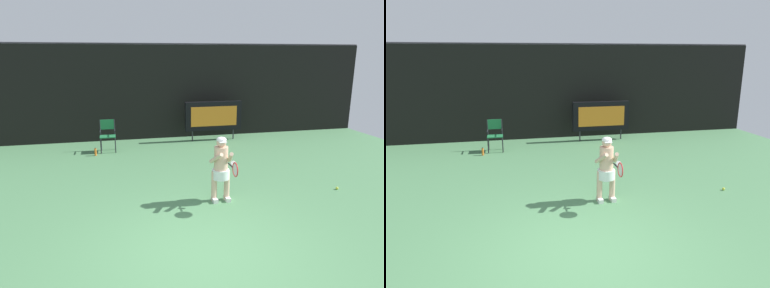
# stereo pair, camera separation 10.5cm
# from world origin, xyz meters

# --- Properties ---
(ground) EXTENTS (18.00, 22.00, 0.03)m
(ground) POSITION_xyz_m (0.00, -0.19, -0.01)
(ground) COLOR #4C8052
(backdrop_screen) EXTENTS (18.00, 0.12, 3.66)m
(backdrop_screen) POSITION_xyz_m (0.00, 8.50, 1.81)
(backdrop_screen) COLOR black
(backdrop_screen) RESTS_ON ground
(scoreboard) EXTENTS (2.20, 0.21, 1.50)m
(scoreboard) POSITION_xyz_m (2.43, 7.66, 0.95)
(scoreboard) COLOR black
(scoreboard) RESTS_ON ground
(umpire_chair) EXTENTS (0.52, 0.44, 1.08)m
(umpire_chair) POSITION_xyz_m (-1.54, 6.92, 0.62)
(umpire_chair) COLOR black
(umpire_chair) RESTS_ON ground
(water_bottle) EXTENTS (0.07, 0.07, 0.27)m
(water_bottle) POSITION_xyz_m (-1.95, 6.43, 0.12)
(water_bottle) COLOR orange
(water_bottle) RESTS_ON ground
(tennis_player) EXTENTS (0.53, 0.61, 1.49)m
(tennis_player) POSITION_xyz_m (0.97, 2.05, 0.82)
(tennis_player) COLOR white
(tennis_player) RESTS_ON ground
(tennis_racket) EXTENTS (0.03, 0.60, 0.31)m
(tennis_racket) POSITION_xyz_m (1.09, 1.48, 0.93)
(tennis_racket) COLOR black
(tennis_ball_loose) EXTENTS (0.07, 0.07, 0.07)m
(tennis_ball_loose) POSITION_xyz_m (3.98, 2.04, 0.03)
(tennis_ball_loose) COLOR #CCDB3D
(tennis_ball_loose) RESTS_ON ground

